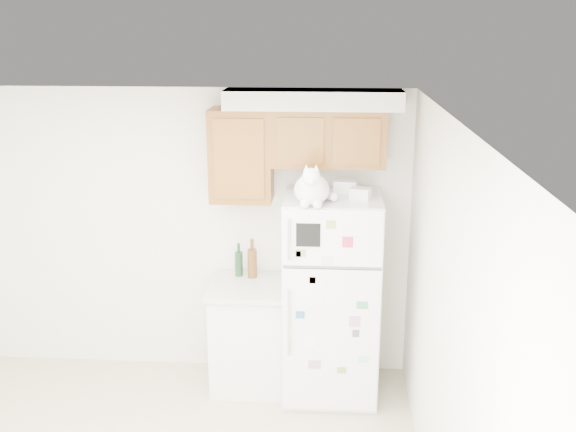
# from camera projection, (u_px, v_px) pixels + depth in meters

# --- Properties ---
(room_shell) EXTENTS (3.84, 4.04, 2.52)m
(room_shell) POSITION_uv_depth(u_px,v_px,m) (145.00, 255.00, 4.02)
(room_shell) COLOR white
(room_shell) RESTS_ON ground_plane
(refrigerator) EXTENTS (0.76, 0.78, 1.70)m
(refrigerator) POSITION_uv_depth(u_px,v_px,m) (331.00, 297.00, 5.49)
(refrigerator) COLOR white
(refrigerator) RESTS_ON ground_plane
(base_counter) EXTENTS (0.64, 0.64, 0.92)m
(base_counter) POSITION_uv_depth(u_px,v_px,m) (249.00, 334.00, 5.71)
(base_counter) COLOR white
(base_counter) RESTS_ON ground_plane
(cat) EXTENTS (0.33, 0.48, 0.34)m
(cat) POSITION_uv_depth(u_px,v_px,m) (312.00, 188.00, 4.98)
(cat) COLOR white
(cat) RESTS_ON refrigerator
(storage_box_back) EXTENTS (0.20, 0.16, 0.10)m
(storage_box_back) POSITION_uv_depth(u_px,v_px,m) (346.00, 187.00, 5.35)
(storage_box_back) COLOR white
(storage_box_back) RESTS_ON refrigerator
(storage_box_front) EXTENTS (0.18, 0.15, 0.09)m
(storage_box_front) POSITION_uv_depth(u_px,v_px,m) (360.00, 194.00, 5.15)
(storage_box_front) COLOR white
(storage_box_front) RESTS_ON refrigerator
(bottle_green) EXTENTS (0.07, 0.07, 0.29)m
(bottle_green) POSITION_uv_depth(u_px,v_px,m) (239.00, 260.00, 5.72)
(bottle_green) COLOR #19381E
(bottle_green) RESTS_ON base_counter
(bottle_amber) EXTENTS (0.08, 0.08, 0.34)m
(bottle_amber) POSITION_uv_depth(u_px,v_px,m) (252.00, 258.00, 5.68)
(bottle_amber) COLOR #593814
(bottle_amber) RESTS_ON base_counter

